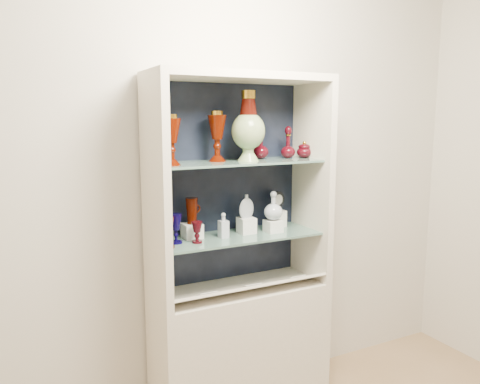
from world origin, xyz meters
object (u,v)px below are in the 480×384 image
lidded_bowl (304,149)px  clear_round_decanter (273,206)px  pedestal_lamp_right (217,136)px  ruby_goblet_tall (168,233)px  cobalt_goblet (176,229)px  cameo_medallion (278,200)px  ruby_goblet_small (197,232)px  enamel_urn (248,126)px  ruby_pitcher (192,211)px  flat_flask (246,206)px  ruby_decanter_a (261,138)px  pedestal_lamp_left (171,140)px  ruby_decanter_b (288,141)px  clear_square_bottle (223,225)px

lidded_bowl → clear_round_decanter: (-0.23, -0.03, -0.32)m
pedestal_lamp_right → ruby_goblet_tall: bearing=-162.4°
cobalt_goblet → cameo_medallion: bearing=7.0°
clear_round_decanter → ruby_goblet_small: bearing=-177.2°
ruby_goblet_tall → enamel_urn: bearing=5.8°
ruby_pitcher → flat_flask: (0.32, -0.04, 0.01)m
pedestal_lamp_right → ruby_goblet_small: size_ratio=2.37×
cameo_medallion → lidded_bowl: bearing=-46.0°
ruby_decanter_a → ruby_goblet_tall: 0.77m
enamel_urn → ruby_pitcher: enamel_urn is taller
cameo_medallion → pedestal_lamp_right: bearing=171.1°
enamel_urn → pedestal_lamp_right: bearing=161.8°
pedestal_lamp_left → ruby_goblet_small: pedestal_lamp_left is taller
ruby_decanter_a → ruby_pitcher: (-0.43, 0.00, -0.39)m
pedestal_lamp_left → enamel_urn: 0.46m
lidded_bowl → cameo_medallion: bearing=149.2°
enamel_urn → cameo_medallion: (0.26, 0.10, -0.45)m
lidded_bowl → ruby_decanter_a: bearing=168.7°
ruby_decanter_a → ruby_decanter_b: bearing=-10.1°
enamel_urn → ruby_decanter_a: size_ratio=1.61×
enamel_urn → flat_flask: 0.45m
pedestal_lamp_left → cobalt_goblet: size_ratio=1.61×
ruby_goblet_small → cameo_medallion: cameo_medallion is taller
ruby_goblet_tall → cameo_medallion: cameo_medallion is taller
enamel_urn → cameo_medallion: bearing=21.3°
ruby_decanter_a → pedestal_lamp_left: bearing=-168.7°
pedestal_lamp_right → enamel_urn: enamel_urn is taller
flat_flask → cobalt_goblet: bearing=174.5°
pedestal_lamp_right → ruby_decanter_b: bearing=-0.8°
lidded_bowl → clear_square_bottle: 0.67m
ruby_goblet_small → flat_flask: (0.33, 0.07, 0.10)m
ruby_decanter_b → cobalt_goblet: ruby_decanter_b is taller
cobalt_goblet → ruby_goblet_small: 0.11m
ruby_goblet_tall → ruby_goblet_small: 0.17m
enamel_urn → clear_round_decanter: size_ratio=2.36×
ruby_pitcher → pedestal_lamp_right: bearing=-27.9°
clear_round_decanter → ruby_decanter_b: bearing=21.7°
cobalt_goblet → clear_round_decanter: 0.59m
ruby_decanter_b → enamel_urn: bearing=-170.8°
pedestal_lamp_left → enamel_urn: size_ratio=0.66×
ruby_goblet_tall → clear_round_decanter: bearing=4.1°
ruby_decanter_a → clear_square_bottle: 0.54m
pedestal_lamp_right → cobalt_goblet: (-0.26, -0.04, -0.48)m
ruby_decanter_a → clear_round_decanter: bearing=-62.5°
ruby_decanter_a → cameo_medallion: bearing=9.9°
ruby_decanter_b → ruby_pitcher: (-0.59, 0.03, -0.37)m
ruby_goblet_tall → flat_flask: 0.51m
pedestal_lamp_right → ruby_decanter_a: bearing=4.7°
clear_square_bottle → cameo_medallion: size_ratio=1.14×
clear_round_decanter → ruby_pitcher: bearing=169.7°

